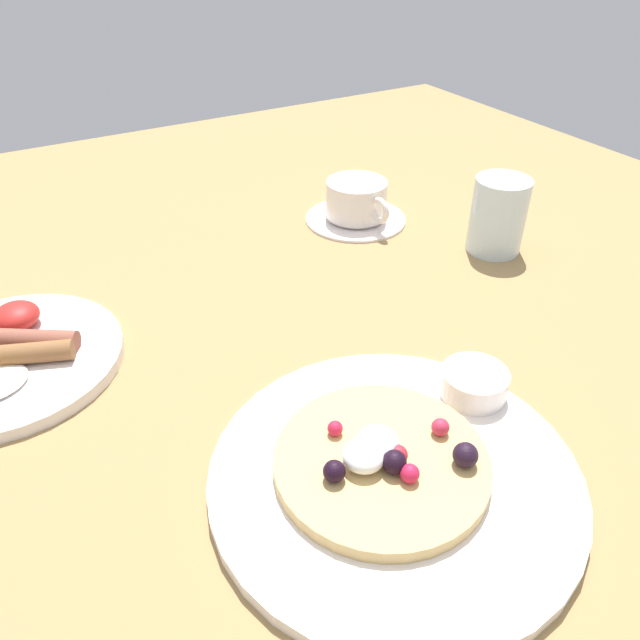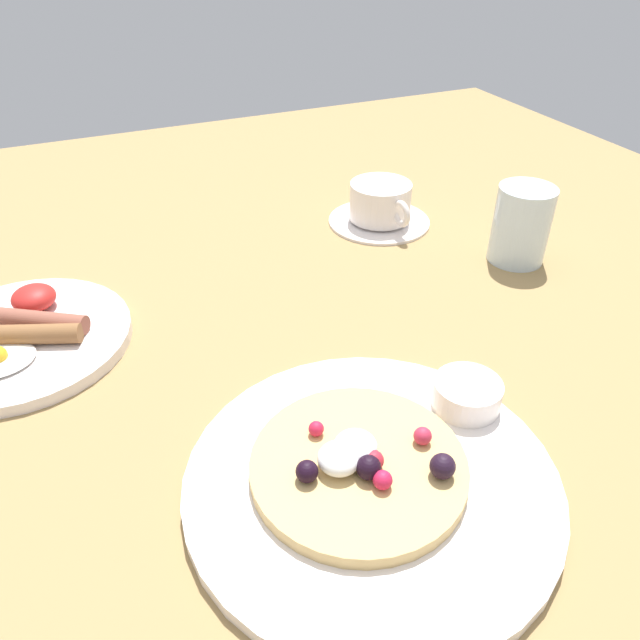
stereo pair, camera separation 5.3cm
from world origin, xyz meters
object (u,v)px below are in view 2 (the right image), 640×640
object	(u,v)px
pancake_plate	(371,481)
syrup_ramekin	(467,394)
coffee_cup	(381,201)
coffee_saucer	(379,220)
water_glass	(521,225)
breakfast_plate	(20,340)

from	to	relation	value
pancake_plate	syrup_ramekin	bearing A→B (deg)	18.26
pancake_plate	coffee_cup	xyz separation A→B (cm)	(22.85, 40.74, 2.72)
coffee_saucer	water_glass	bearing A→B (deg)	-56.34
coffee_cup	water_glass	xyz separation A→B (cm)	(10.77, -16.05, 1.44)
coffee_cup	coffee_saucer	bearing A→B (deg)	93.27
pancake_plate	coffee_saucer	size ratio (longest dim) A/B	2.05
coffee_saucer	pancake_plate	bearing A→B (deg)	-119.19
syrup_ramekin	coffee_saucer	world-z (taller)	syrup_ramekin
pancake_plate	water_glass	bearing A→B (deg)	36.30
syrup_ramekin	pancake_plate	bearing A→B (deg)	-161.74
syrup_ramekin	water_glass	world-z (taller)	water_glass
pancake_plate	coffee_saucer	world-z (taller)	pancake_plate
pancake_plate	coffee_saucer	distance (cm)	46.83
water_glass	pancake_plate	bearing A→B (deg)	-143.70
pancake_plate	coffee_saucer	xyz separation A→B (cm)	(22.84, 40.88, -0.26)
pancake_plate	coffee_saucer	bearing A→B (deg)	60.81
pancake_plate	breakfast_plate	size ratio (longest dim) A/B	1.32
coffee_cup	water_glass	bearing A→B (deg)	-56.13
pancake_plate	water_glass	xyz separation A→B (cm)	(33.62, 24.70, 4.17)
syrup_ramekin	coffee_saucer	size ratio (longest dim) A/B	0.42
syrup_ramekin	coffee_cup	world-z (taller)	coffee_cup
breakfast_plate	pancake_plate	bearing A→B (deg)	-51.55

